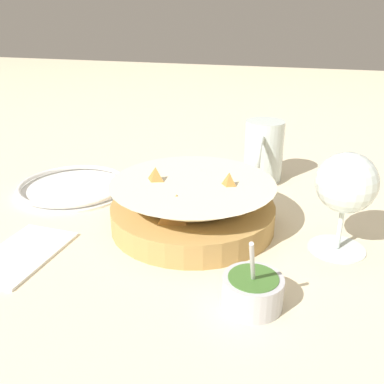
{
  "coord_description": "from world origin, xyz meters",
  "views": [
    {
      "loc": [
        0.6,
        0.17,
        0.32
      ],
      "look_at": [
        0.03,
        -0.0,
        0.06
      ],
      "focal_mm": 40.0,
      "sensor_mm": 36.0,
      "label": 1
    }
  ],
  "objects_px": {
    "sauce_cup": "(253,290)",
    "wine_glass": "(346,186)",
    "food_basket": "(192,206)",
    "beer_mug": "(263,153)",
    "side_plate": "(73,186)"
  },
  "relations": [
    {
      "from": "sauce_cup",
      "to": "wine_glass",
      "type": "height_order",
      "value": "wine_glass"
    },
    {
      "from": "food_basket",
      "to": "sauce_cup",
      "type": "relative_size",
      "value": 2.47
    },
    {
      "from": "wine_glass",
      "to": "side_plate",
      "type": "bearing_deg",
      "value": -99.92
    },
    {
      "from": "wine_glass",
      "to": "side_plate",
      "type": "distance_m",
      "value": 0.49
    },
    {
      "from": "sauce_cup",
      "to": "food_basket",
      "type": "bearing_deg",
      "value": -143.98
    },
    {
      "from": "wine_glass",
      "to": "beer_mug",
      "type": "relative_size",
      "value": 1.2
    },
    {
      "from": "wine_glass",
      "to": "food_basket",
      "type": "bearing_deg",
      "value": -92.51
    },
    {
      "from": "beer_mug",
      "to": "side_plate",
      "type": "height_order",
      "value": "beer_mug"
    },
    {
      "from": "wine_glass",
      "to": "side_plate",
      "type": "height_order",
      "value": "wine_glass"
    },
    {
      "from": "sauce_cup",
      "to": "wine_glass",
      "type": "xyz_separation_m",
      "value": [
        -0.16,
        0.1,
        0.08
      ]
    },
    {
      "from": "food_basket",
      "to": "sauce_cup",
      "type": "xyz_separation_m",
      "value": [
        0.17,
        0.12,
        -0.01
      ]
    },
    {
      "from": "wine_glass",
      "to": "beer_mug",
      "type": "xyz_separation_m",
      "value": [
        -0.24,
        -0.14,
        -0.04
      ]
    },
    {
      "from": "beer_mug",
      "to": "side_plate",
      "type": "relative_size",
      "value": 0.57
    },
    {
      "from": "wine_glass",
      "to": "beer_mug",
      "type": "bearing_deg",
      "value": -149.61
    },
    {
      "from": "side_plate",
      "to": "sauce_cup",
      "type": "bearing_deg",
      "value": 57.28
    }
  ]
}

